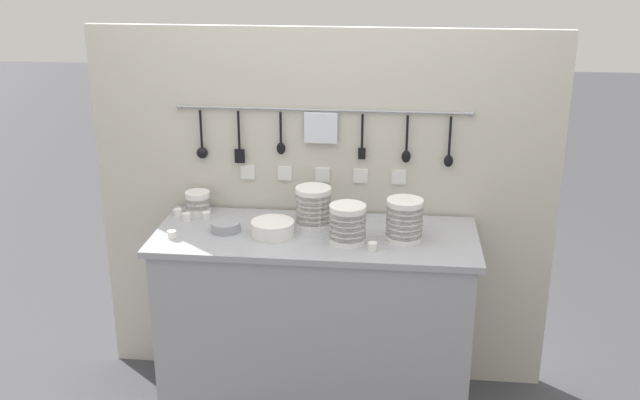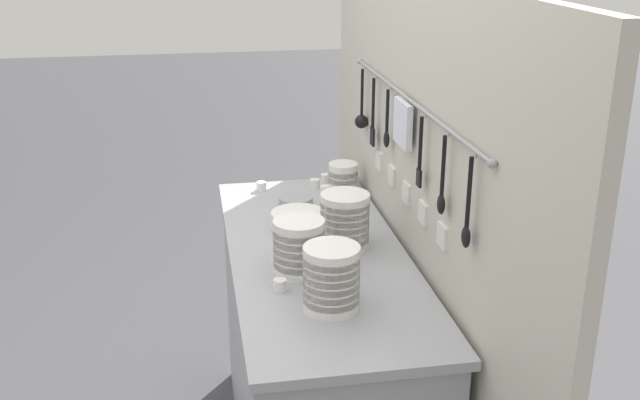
{
  "view_description": "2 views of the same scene",
  "coord_description": "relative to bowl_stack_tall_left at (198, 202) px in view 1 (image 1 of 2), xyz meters",
  "views": [
    {
      "loc": [
        0.37,
        -3.19,
        2.25
      ],
      "look_at": [
        0.02,
        0.01,
        1.1
      ],
      "focal_mm": 42.0,
      "sensor_mm": 36.0,
      "label": 1
    },
    {
      "loc": [
        2.3,
        -0.4,
        1.99
      ],
      "look_at": [
        -0.02,
        0.01,
        1.11
      ],
      "focal_mm": 42.0,
      "sensor_mm": 36.0,
      "label": 2
    }
  ],
  "objects": [
    {
      "name": "cup_front_right",
      "position": [
        -0.03,
        -0.34,
        -0.04
      ],
      "size": [
        0.04,
        0.04,
        0.04
      ],
      "color": "white",
      "rests_on": "counter"
    },
    {
      "name": "cup_back_right",
      "position": [
        0.06,
        -0.09,
        -0.04
      ],
      "size": [
        0.04,
        0.04,
        0.04
      ],
      "color": "white",
      "rests_on": "counter"
    },
    {
      "name": "back_wall",
      "position": [
        0.61,
        0.12,
        -0.07
      ],
      "size": [
        2.3,
        0.09,
        1.84
      ],
      "color": "beige",
      "rests_on": "ground"
    },
    {
      "name": "cup_beside_plates",
      "position": [
        -0.03,
        -0.12,
        -0.04
      ],
      "size": [
        0.04,
        0.04,
        0.04
      ],
      "color": "white",
      "rests_on": "counter"
    },
    {
      "name": "bowl_stack_wide_centre",
      "position": [
        1.02,
        -0.24,
        0.04
      ],
      "size": [
        0.16,
        0.16,
        0.19
      ],
      "color": "white",
      "rests_on": "counter"
    },
    {
      "name": "cup_front_left",
      "position": [
        0.88,
        -0.38,
        -0.04
      ],
      "size": [
        0.04,
        0.04,
        0.04
      ],
      "color": "white",
      "rests_on": "counter"
    },
    {
      "name": "bowl_stack_short_front",
      "position": [
        0.77,
        -0.3,
        0.03
      ],
      "size": [
        0.16,
        0.16,
        0.18
      ],
      "color": "white",
      "rests_on": "counter"
    },
    {
      "name": "bowl_stack_tall_left",
      "position": [
        0.0,
        0.0,
        0.0
      ],
      "size": [
        0.12,
        0.12,
        0.11
      ],
      "color": "white",
      "rests_on": "counter"
    },
    {
      "name": "bowl_stack_back_corner",
      "position": [
        0.59,
        -0.12,
        0.04
      ],
      "size": [
        0.17,
        0.17,
        0.19
      ],
      "color": "white",
      "rests_on": "counter"
    },
    {
      "name": "steel_mixing_bowl",
      "position": [
        0.19,
        -0.23,
        -0.03
      ],
      "size": [
        0.14,
        0.14,
        0.04
      ],
      "color": "#93969E",
      "rests_on": "counter"
    },
    {
      "name": "counter",
      "position": [
        0.61,
        -0.22,
        -0.52
      ],
      "size": [
        1.5,
        0.59,
        0.93
      ],
      "color": "#9EA0A8",
      "rests_on": "ground"
    },
    {
      "name": "plate_stack",
      "position": [
        0.42,
        -0.25,
        -0.02
      ],
      "size": [
        0.2,
        0.2,
        0.07
      ],
      "color": "white",
      "rests_on": "counter"
    },
    {
      "name": "cup_back_left",
      "position": [
        -0.09,
        -0.06,
        -0.04
      ],
      "size": [
        0.04,
        0.04,
        0.04
      ],
      "color": "white",
      "rests_on": "counter"
    }
  ]
}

